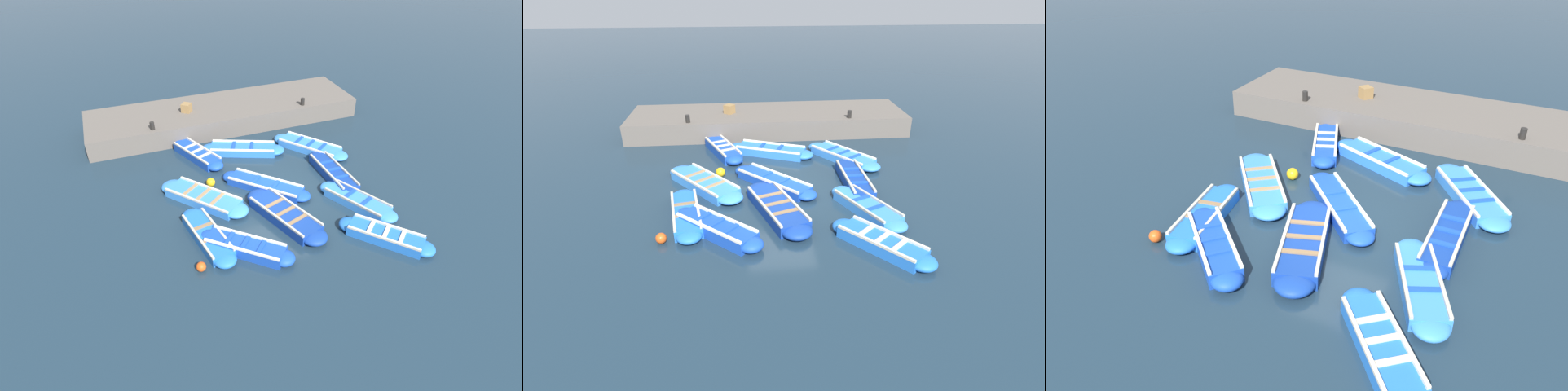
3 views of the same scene
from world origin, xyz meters
The scene contains 18 objects.
ground_plane centered at (0.00, 0.00, 0.00)m, with size 120.00×120.00×0.00m, color #1C303F.
boat_broadside centered at (0.59, 2.70, 0.16)m, with size 3.63×3.16×0.39m.
boat_far_corner centered at (0.34, -2.76, 0.18)m, with size 3.57×0.82×0.41m.
boat_stern_in centered at (2.68, -2.85, 0.16)m, with size 3.50×2.87×0.38m.
boat_near_quay centered at (-2.55, 2.11, 0.19)m, with size 2.83×3.00×0.44m.
boat_outer_right centered at (3.82, 2.15, 0.19)m, with size 3.30×1.91×0.43m.
boat_drifting centered at (-1.67, -2.67, 0.16)m, with size 3.33×2.10×0.37m.
boat_tucked centered at (0.52, 0.20, 0.16)m, with size 3.27×3.13×0.37m.
boat_outer_left centered at (-3.71, -2.50, 0.17)m, with size 2.98×2.69×0.40m.
boat_mid_row centered at (3.55, 0.10, 0.17)m, with size 2.23×3.79×0.39m.
boat_end_of_row centered at (-1.57, 3.11, 0.17)m, with size 3.41×1.34×0.40m.
boat_alongside centered at (-1.52, 0.24, 0.19)m, with size 3.92×2.11×0.44m.
quay_wall centered at (6.84, 0.00, 0.47)m, with size 3.54×13.34×0.95m.
bollard_north centered at (5.42, -3.74, 1.12)m, with size 0.20×0.20×0.35m, color black.
bollard_mid_north centered at (5.42, 3.74, 1.12)m, with size 0.20×0.20×0.35m, color black.
wooden_crate centered at (6.70, 1.88, 1.15)m, with size 0.41×0.41×0.41m, color olive.
buoy_orange_near centered at (-2.85, 3.67, 0.16)m, with size 0.31×0.31×0.31m, color #E05119.
buoy_yellow_far centered at (1.50, 2.17, 0.18)m, with size 0.36×0.36×0.36m, color #EAB214.
Camera 2 is at (-12.80, 1.11, 6.64)m, focal length 28.00 mm.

